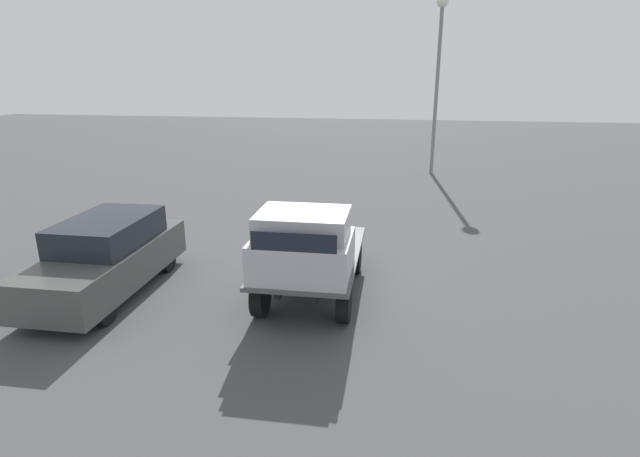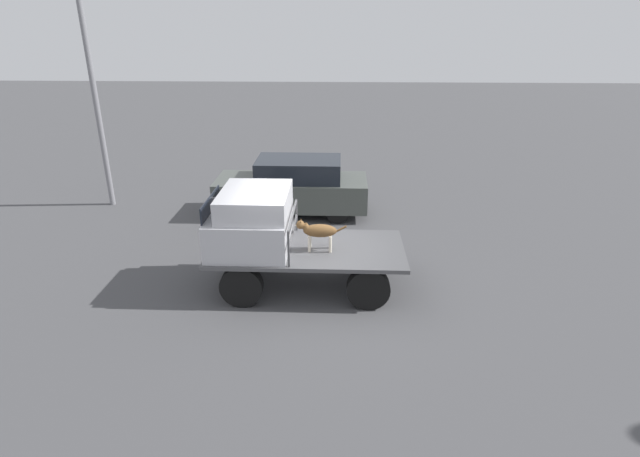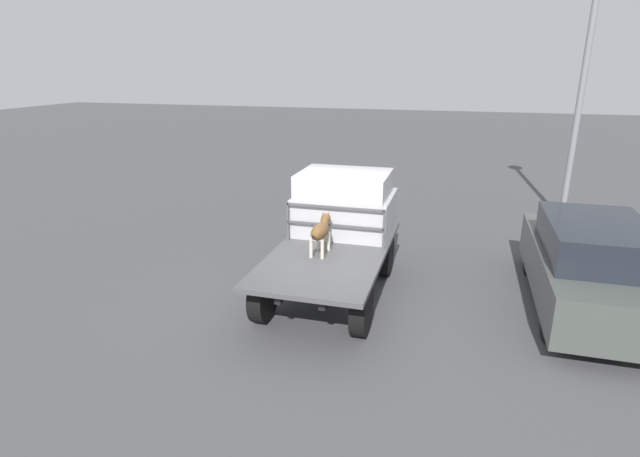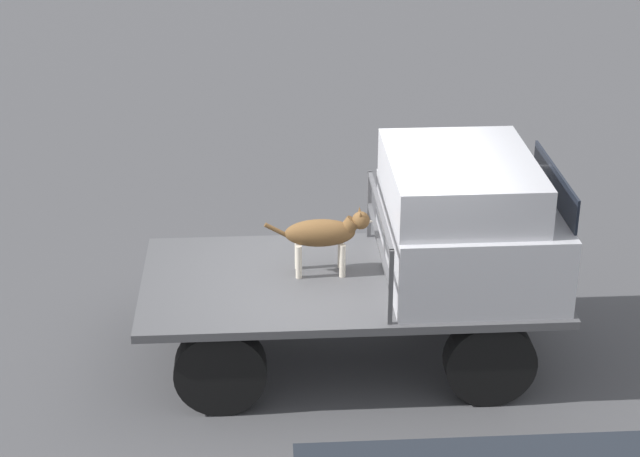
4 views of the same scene
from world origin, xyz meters
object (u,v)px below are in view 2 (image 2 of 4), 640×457
Objects in this scene: dog at (317,231)px; light_pole_near at (86,40)px; flatbed_truck at (307,259)px; parked_sedan at (293,187)px.

dog is 0.16× the size of light_pole_near.
light_pole_near is at bearing -37.96° from flatbed_truck.
parked_sedan is 0.66× the size of light_pole_near.
light_pole_near is (6.29, -4.91, 4.07)m from flatbed_truck.
light_pole_near reaches higher than parked_sedan.
dog is at bearing 150.95° from flatbed_truck.
parked_sedan reaches higher than flatbed_truck.
light_pole_near reaches higher than dog.
dog is 8.89m from light_pole_near.
parked_sedan is (0.67, -4.35, 0.18)m from flatbed_truck.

